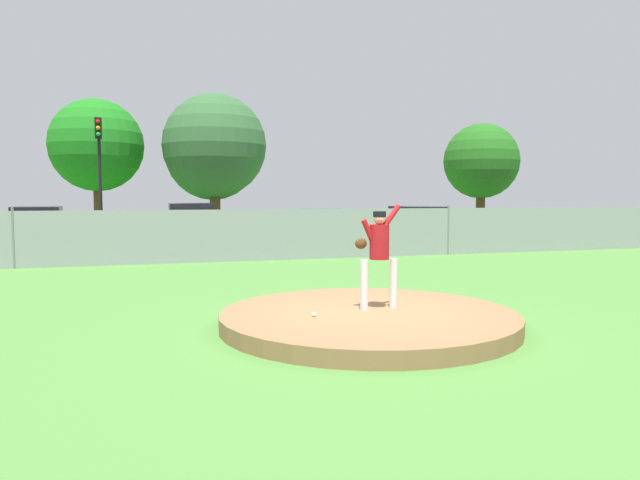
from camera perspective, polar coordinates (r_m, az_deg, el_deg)
ground_plane at (r=15.04m, az=-3.70°, el=-3.68°), size 80.00×80.00×0.00m
asphalt_strip at (r=23.35m, az=-8.48°, el=-0.87°), size 44.00×7.00×0.01m
pitchers_mound at (r=9.36m, az=4.80°, el=-7.79°), size 4.75×4.75×0.25m
pitcher_youth at (r=9.42m, az=5.81°, el=-0.86°), size 0.78×0.32×1.71m
baseball at (r=8.89m, az=-0.58°, el=-7.36°), size 0.07×0.07×0.07m
chainlink_fence at (r=18.85m, az=-6.49°, el=0.48°), size 35.36×0.07×1.78m
parked_car_charcoal at (r=23.64m, az=-26.08°, el=0.80°), size 2.02×4.53×1.73m
parked_car_white at (r=24.35m, az=0.91°, el=1.16°), size 1.94×4.55×1.56m
parked_car_burgundy at (r=23.25m, az=-12.66°, el=1.19°), size 1.90×4.78×1.83m
parked_car_slate at (r=25.66m, az=9.61°, el=1.38°), size 1.93×4.69×1.67m
traffic_light_near at (r=27.00m, az=-20.97°, el=7.45°), size 0.28×0.46×5.48m
tree_bushy_near at (r=32.83m, az=-21.22°, el=8.69°), size 4.83×4.83×7.20m
tree_tall_centre at (r=32.20m, az=-10.58°, el=8.41°), size 5.07×5.07×6.98m
tree_broad_left at (r=31.52m, az=-10.37°, el=9.13°), size 5.47×5.47×7.53m
tree_broad_right at (r=35.12m, az=15.66°, el=7.49°), size 4.34×4.34×6.33m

